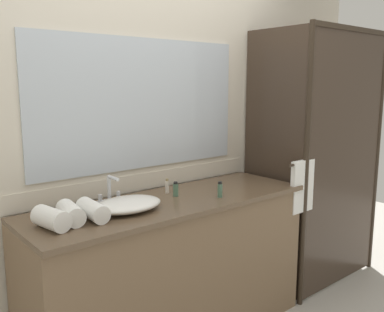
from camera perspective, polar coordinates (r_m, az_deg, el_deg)
The scene contains 11 objects.
wall_back_with_mirror at distance 2.74m, azimuth -7.03°, elevation 3.75°, with size 4.40×0.06×2.60m.
vanity_cabinet at distance 2.71m, azimuth -2.67°, elevation -15.08°, with size 1.80×0.58×0.90m.
shower_enclosure at distance 3.31m, azimuth 17.27°, elevation -0.52°, with size 1.20×0.59×2.00m.
sink_basin at distance 2.34m, azimuth -8.68°, elevation -6.51°, with size 0.39×0.28×0.07m, color white.
faucet at distance 2.51m, azimuth -11.07°, elevation -5.09°, with size 0.17×0.13×0.17m.
amenity_bottle_body_wash at distance 2.68m, azimuth -3.40°, elevation -4.12°, with size 0.02×0.02×0.09m.
amenity_bottle_conditioner at distance 2.61m, azimuth -2.23°, elevation -4.54°, with size 0.03×0.03×0.09m.
amenity_bottle_lotion at distance 2.59m, azimuth 3.82°, elevation -4.60°, with size 0.03×0.03×0.10m.
rolled_towel_near_edge at distance 2.14m, azimuth -18.56°, elevation -8.05°, with size 0.10×0.10×0.20m, color white.
rolled_towel_middle at distance 2.21m, azimuth -16.17°, elevation -7.45°, with size 0.10×0.10×0.21m, color white.
rolled_towel_far_edge at distance 2.23m, azimuth -13.33°, elevation -7.18°, with size 0.10×0.10×0.23m, color white.
Camera 1 is at (-1.47, -1.95, 1.59)m, focal length 39.31 mm.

